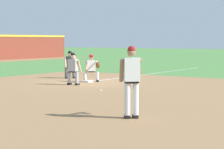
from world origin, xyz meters
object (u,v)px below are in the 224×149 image
Objects in this scene: first_base_bag at (88,81)px; umpire at (70,63)px; baserunner at (73,67)px; baseball at (101,91)px; first_baseman at (92,67)px; pitcher at (132,77)px.

first_base_bag is 2.56m from umpire.
umpire is at bearing 41.83° from baserunner.
baseball is 0.05× the size of baserunner.
first_baseman reaches higher than baseball.
baseball is at bearing -135.22° from first_base_bag.
pitcher reaches higher than first_baseman.
first_base_bag is at bearing 8.72° from baserunner.
umpire is at bearing 50.51° from baseball.
baserunner is at bearing -171.28° from first_base_bag.
baserunner reaches higher than first_baseman.
first_baseman is at bearing -16.84° from first_base_bag.
baserunner is (-1.35, -0.21, 0.75)m from first_base_bag.
baseball is 6.01m from pitcher.
pitcher is at bearing -130.94° from baserunner.
umpire reaches higher than baseball.
baserunner is (1.38, 2.50, 0.76)m from baseball.
first_baseman is 1.59m from baserunner.
pitcher reaches higher than baseball.
umpire is at bearing 65.25° from first_baseman.
first_base_bag is at bearing 163.16° from first_baseman.
first_baseman is 2.41m from umpire.
baseball is at bearing -129.49° from umpire.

